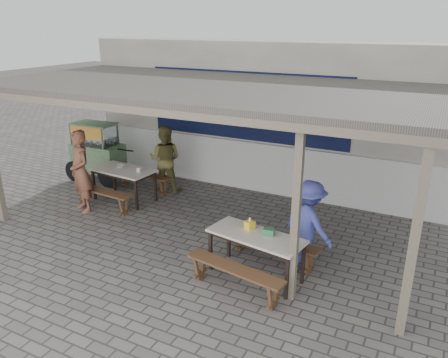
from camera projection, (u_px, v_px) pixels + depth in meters
ground at (188, 239)px, 8.33m from camera, size 60.00×60.00×0.00m
back_wall at (262, 116)px, 10.75m from camera, size 9.00×1.28×3.50m
warung_roof at (210, 90)px, 8.16m from camera, size 9.00×4.21×2.81m
table_left at (123, 172)px, 9.96m from camera, size 1.47×0.86×0.75m
bench_left_street at (103, 195)px, 9.54m from camera, size 1.53×0.39×0.45m
bench_left_wall at (144, 178)px, 10.61m from camera, size 1.53×0.39×0.45m
table_right at (256, 239)px, 6.90m from camera, size 1.63×0.88×0.75m
bench_right_street at (234, 273)px, 6.57m from camera, size 1.67×0.54×0.45m
bench_right_wall at (274, 243)px, 7.46m from camera, size 1.67×0.54×0.45m
vendor_cart at (97, 150)px, 11.19m from camera, size 1.90×0.78×1.51m
patron_street_side at (81, 172)px, 9.31m from camera, size 0.77×0.66×1.80m
patron_wall_side at (165, 159)px, 10.44m from camera, size 0.94×0.82×1.63m
patron_right_table at (308, 224)px, 7.24m from camera, size 1.12×0.94×1.50m
tissue_box at (250, 225)px, 7.05m from camera, size 0.18×0.18×0.14m
donation_box at (269, 232)px, 6.84m from camera, size 0.18×0.14×0.11m
condiment_jar at (139, 170)px, 9.75m from camera, size 0.09×0.09×0.10m
condiment_bowl at (120, 166)px, 10.09m from camera, size 0.23×0.23×0.04m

